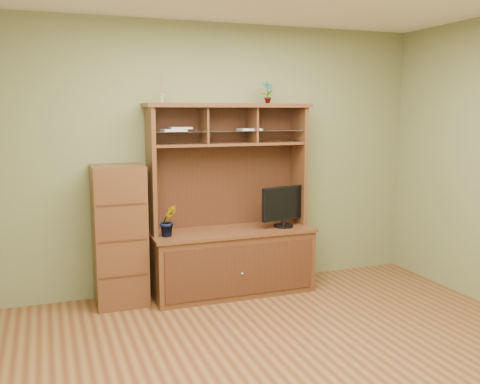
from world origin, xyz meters
TOP-DOWN VIEW (x-y plane):
  - room at (0.00, 0.00)m, footprint 4.54×4.04m
  - media_hutch at (0.08, 1.73)m, footprint 1.66×0.61m
  - monitor at (0.62, 1.65)m, footprint 0.52×0.20m
  - orchid_plant at (-0.58, 1.65)m, footprint 0.17×0.15m
  - top_plant at (0.49, 1.80)m, footprint 0.12×0.08m
  - reed_diffuser at (-0.58, 1.81)m, footprint 0.06×0.06m
  - magazines at (-0.20, 1.81)m, footprint 1.01×0.19m
  - side_cabinet at (-1.02, 1.77)m, footprint 0.48×0.43m

SIDE VIEW (x-z plane):
  - media_hutch at x=0.08m, z-range -0.43..1.47m
  - side_cabinet at x=-1.02m, z-range 0.00..1.33m
  - orchid_plant at x=-0.58m, z-range 0.65..0.95m
  - monitor at x=0.62m, z-range 0.66..1.08m
  - room at x=0.00m, z-range -0.02..2.72m
  - magazines at x=-0.20m, z-range 1.63..1.67m
  - reed_diffuser at x=-0.58m, z-range 1.87..2.15m
  - top_plant at x=0.49m, z-range 1.90..2.12m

